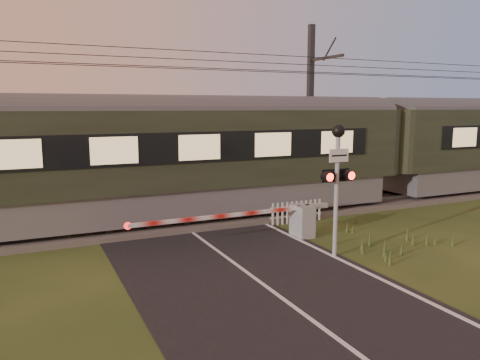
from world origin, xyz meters
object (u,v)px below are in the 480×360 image
train (379,147)px  picket_fence (297,212)px  crossing_signal (337,167)px  boom_gate (294,220)px  catenary_mast (311,110)px

train → picket_fence: size_ratio=21.09×
train → crossing_signal: train is taller
boom_gate → picket_fence: boom_gate is taller
train → picket_fence: bearing=-160.4°
boom_gate → crossing_signal: bearing=-88.5°
catenary_mast → picket_fence: bearing=-127.9°
picket_fence → catenary_mast: size_ratio=0.28×
crossing_signal → picket_fence: 4.42m
boom_gate → picket_fence: size_ratio=3.07×
train → crossing_signal: bearing=-138.6°
picket_fence → catenary_mast: (3.21, 4.13, 3.63)m
picket_fence → catenary_mast: catenary_mast is taller
train → boom_gate: (-6.42, -3.49, -1.82)m
crossing_signal → picket_fence: size_ratio=1.71×
crossing_signal → catenary_mast: size_ratio=0.47×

